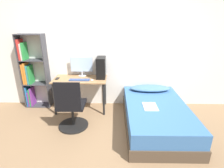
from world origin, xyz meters
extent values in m
plane|color=#846647|center=(0.00, 0.00, 0.00)|extent=(14.00, 14.00, 0.00)
cube|color=silver|center=(0.00, 1.37, 1.25)|extent=(8.00, 0.05, 2.50)
cube|color=#997047|center=(-0.51, 1.05, 0.71)|extent=(1.12, 0.59, 0.02)
cylinder|color=black|center=(-1.02, 0.81, 0.35)|extent=(0.04, 0.04, 0.70)
cylinder|color=black|center=(0.00, 0.81, 0.35)|extent=(0.04, 0.04, 0.70)
cylinder|color=black|center=(-1.02, 1.30, 0.35)|extent=(0.04, 0.04, 0.70)
cylinder|color=black|center=(0.00, 1.30, 0.35)|extent=(0.04, 0.04, 0.70)
cube|color=#38383D|center=(-1.80, 1.22, 0.81)|extent=(0.02, 0.26, 1.62)
cube|color=#38383D|center=(-1.26, 1.22, 0.81)|extent=(0.02, 0.26, 1.62)
cube|color=#38383D|center=(-1.53, 1.22, 0.01)|extent=(0.52, 0.26, 0.02)
cube|color=#38383D|center=(-1.53, 1.22, 0.54)|extent=(0.52, 0.26, 0.02)
cube|color=#38383D|center=(-1.53, 1.22, 1.08)|extent=(0.52, 0.26, 0.02)
cube|color=#38383D|center=(-1.53, 1.22, 1.61)|extent=(0.52, 0.26, 0.02)
cube|color=#2870B7|center=(-1.77, 1.22, 0.25)|extent=(0.02, 0.22, 0.46)
cube|color=#7A338E|center=(-1.73, 1.22, 0.19)|extent=(0.03, 0.22, 0.34)
cube|color=green|center=(-1.70, 1.22, 0.22)|extent=(0.02, 0.22, 0.40)
cube|color=#7A338E|center=(-1.67, 1.22, 0.23)|extent=(0.03, 0.22, 0.43)
cube|color=orange|center=(-1.76, 1.22, 0.78)|extent=(0.04, 0.22, 0.44)
cube|color=orange|center=(-1.71, 1.22, 0.79)|extent=(0.04, 0.22, 0.47)
cube|color=teal|center=(-1.67, 1.22, 0.76)|extent=(0.04, 0.22, 0.41)
cube|color=green|center=(-1.63, 1.22, 0.75)|extent=(0.03, 0.22, 0.40)
cube|color=red|center=(-1.76, 1.22, 1.30)|extent=(0.04, 0.22, 0.43)
cube|color=beige|center=(-1.72, 1.22, 1.26)|extent=(0.03, 0.22, 0.34)
cube|color=green|center=(-1.68, 1.22, 1.27)|extent=(0.03, 0.22, 0.36)
cylinder|color=black|center=(-0.55, 0.38, 0.01)|extent=(0.55, 0.55, 0.03)
cylinder|color=black|center=(-0.55, 0.38, 0.23)|extent=(0.05, 0.05, 0.40)
cube|color=black|center=(-0.55, 0.38, 0.45)|extent=(0.48, 0.48, 0.04)
cube|color=black|center=(-0.55, 0.15, 0.71)|extent=(0.43, 0.04, 0.48)
cube|color=#4C3D2D|center=(0.99, 0.41, 0.10)|extent=(1.12, 1.87, 0.20)
cube|color=#38669E|center=(0.99, 0.41, 0.32)|extent=(1.08, 1.83, 0.24)
ellipsoid|color=teal|center=(0.99, 1.09, 0.50)|extent=(0.85, 0.36, 0.11)
cube|color=silver|center=(0.85, 0.33, 0.45)|extent=(0.24, 0.32, 0.01)
cylinder|color=#B7B7BC|center=(-0.50, 1.25, 0.73)|extent=(0.16, 0.16, 0.01)
cylinder|color=#B7B7BC|center=(-0.50, 1.25, 0.78)|extent=(0.04, 0.04, 0.09)
cube|color=#B7B7BC|center=(-0.50, 1.25, 0.98)|extent=(0.49, 0.01, 0.33)
cube|color=#B2D1EF|center=(-0.50, 1.24, 0.98)|extent=(0.47, 0.01, 0.31)
cube|color=#33477A|center=(-0.50, 0.94, 0.73)|extent=(0.42, 0.12, 0.02)
cube|color=black|center=(-0.07, 1.15, 0.94)|extent=(0.19, 0.37, 0.44)
ellipsoid|color=silver|center=(-0.24, 0.94, 0.73)|extent=(0.06, 0.09, 0.02)
cube|color=black|center=(-0.99, 1.03, 0.73)|extent=(0.07, 0.14, 0.01)
camera|label=1|loc=(0.22, -2.44, 1.88)|focal=28.00mm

